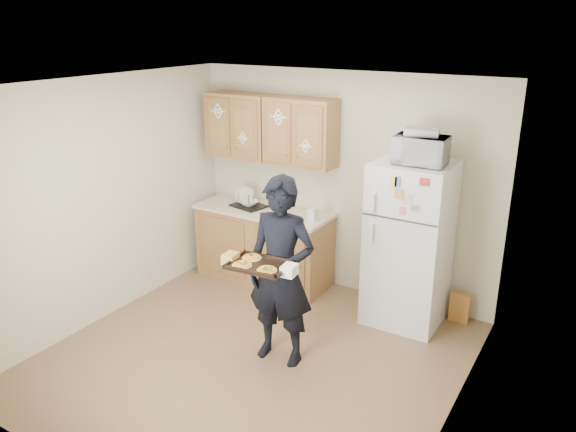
% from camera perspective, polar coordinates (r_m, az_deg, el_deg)
% --- Properties ---
extents(floor, '(3.60, 3.60, 0.00)m').
position_cam_1_polar(floor, '(5.44, -3.54, -14.15)').
color(floor, brown).
rests_on(floor, ground).
extents(ceiling, '(3.60, 3.60, 0.00)m').
position_cam_1_polar(ceiling, '(4.57, -4.19, 13.03)').
color(ceiling, beige).
rests_on(ceiling, wall_back).
extents(wall_back, '(3.60, 0.04, 2.50)m').
position_cam_1_polar(wall_back, '(6.35, 5.47, 3.24)').
color(wall_back, beige).
rests_on(wall_back, floor).
extents(wall_front, '(3.60, 0.04, 2.50)m').
position_cam_1_polar(wall_front, '(3.68, -20.27, -10.31)').
color(wall_front, beige).
rests_on(wall_front, floor).
extents(wall_left, '(0.04, 3.60, 2.50)m').
position_cam_1_polar(wall_left, '(6.03, -18.05, 1.49)').
color(wall_left, beige).
rests_on(wall_left, floor).
extents(wall_right, '(0.04, 3.60, 2.50)m').
position_cam_1_polar(wall_right, '(4.18, 17.02, -6.27)').
color(wall_right, beige).
rests_on(wall_right, floor).
extents(refrigerator, '(0.75, 0.70, 1.70)m').
position_cam_1_polar(refrigerator, '(5.82, 12.19, -2.81)').
color(refrigerator, silver).
rests_on(refrigerator, floor).
extents(base_cabinet, '(1.60, 0.60, 0.86)m').
position_cam_1_polar(base_cabinet, '(6.75, -2.46, -3.06)').
color(base_cabinet, olive).
rests_on(base_cabinet, floor).
extents(countertop, '(1.64, 0.64, 0.04)m').
position_cam_1_polar(countertop, '(6.59, -2.52, 0.56)').
color(countertop, beige).
rests_on(countertop, base_cabinet).
extents(upper_cab_left, '(0.80, 0.33, 0.75)m').
position_cam_1_polar(upper_cab_left, '(6.69, -4.89, 9.14)').
color(upper_cab_left, olive).
rests_on(upper_cab_left, wall_back).
extents(upper_cab_right, '(0.80, 0.33, 0.75)m').
position_cam_1_polar(upper_cab_right, '(6.25, 1.29, 8.49)').
color(upper_cab_right, olive).
rests_on(upper_cab_right, wall_back).
extents(cereal_box, '(0.20, 0.07, 0.32)m').
position_cam_1_polar(cereal_box, '(6.19, 17.03, -8.88)').
color(cereal_box, gold).
rests_on(cereal_box, floor).
extents(person, '(0.68, 0.48, 1.75)m').
position_cam_1_polar(person, '(5.01, -0.72, -5.72)').
color(person, black).
rests_on(person, floor).
extents(baking_tray, '(0.53, 0.41, 0.04)m').
position_cam_1_polar(baking_tray, '(4.73, -2.94, -5.02)').
color(baking_tray, black).
rests_on(baking_tray, person).
extents(pizza_front_left, '(0.17, 0.17, 0.02)m').
position_cam_1_polar(pizza_front_left, '(4.71, -4.68, -4.94)').
color(pizza_front_left, gold).
rests_on(pizza_front_left, baking_tray).
extents(pizza_front_right, '(0.17, 0.17, 0.02)m').
position_cam_1_polar(pizza_front_right, '(4.60, -2.16, -5.46)').
color(pizza_front_right, gold).
rests_on(pizza_front_right, baking_tray).
extents(pizza_back_left, '(0.17, 0.17, 0.02)m').
position_cam_1_polar(pizza_back_left, '(4.84, -3.70, -4.21)').
color(pizza_back_left, gold).
rests_on(pizza_back_left, baking_tray).
extents(microwave, '(0.51, 0.36, 0.27)m').
position_cam_1_polar(microwave, '(5.46, 13.31, 6.53)').
color(microwave, silver).
rests_on(microwave, refrigerator).
extents(foil_pan, '(0.35, 0.28, 0.07)m').
position_cam_1_polar(foil_pan, '(5.46, 13.47, 8.32)').
color(foil_pan, silver).
rests_on(foil_pan, microwave).
extents(dish_rack, '(0.44, 0.37, 0.16)m').
position_cam_1_polar(dish_rack, '(6.65, -4.02, 1.60)').
color(dish_rack, black).
rests_on(dish_rack, countertop).
extents(bowl, '(0.25, 0.25, 0.05)m').
position_cam_1_polar(bowl, '(6.66, -3.99, 1.34)').
color(bowl, silver).
rests_on(bowl, dish_rack).
extents(soap_bottle, '(0.10, 0.11, 0.21)m').
position_cam_1_polar(soap_bottle, '(6.15, 2.55, 0.41)').
color(soap_bottle, silver).
rests_on(soap_bottle, countertop).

